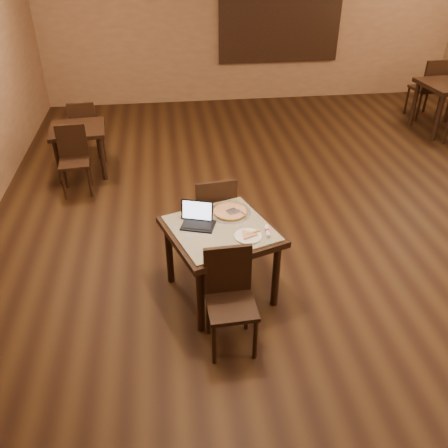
{
  "coord_description": "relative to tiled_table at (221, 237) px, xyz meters",
  "views": [
    {
      "loc": [
        -1.79,
        -4.4,
        3.12
      ],
      "look_at": [
        -1.33,
        -0.92,
        0.85
      ],
      "focal_mm": 38.0,
      "sensor_mm": 36.0,
      "label": 1
    }
  ],
  "objects": [
    {
      "name": "ground",
      "position": [
        1.35,
        0.84,
        -0.66
      ],
      "size": [
        10.0,
        10.0,
        0.0
      ],
      "primitive_type": "plane",
      "color": "black",
      "rests_on": "ground"
    },
    {
      "name": "wall_back",
      "position": [
        1.35,
        5.84,
        0.84
      ],
      "size": [
        8.0,
        0.02,
        3.0
      ],
      "primitive_type": "cube",
      "color": "#8A6246",
      "rests_on": "ground"
    },
    {
      "name": "mural",
      "position": [
        1.85,
        5.81,
        0.89
      ],
      "size": [
        2.34,
        0.05,
        1.64
      ],
      "color": "navy",
      "rests_on": "wall_back"
    },
    {
      "name": "tiled_table",
      "position": [
        0.0,
        0.0,
        0.0
      ],
      "size": [
        1.17,
        1.17,
        0.76
      ],
      "rotation": [
        0.0,
        0.0,
        0.33
      ],
      "color": "black",
      "rests_on": "ground"
    },
    {
      "name": "chair_main_near",
      "position": [
        -0.0,
        -0.62,
        -0.14
      ],
      "size": [
        0.41,
        0.41,
        0.92
      ],
      "rotation": [
        0.0,
        0.0,
        0.04
      ],
      "color": "black",
      "rests_on": "ground"
    },
    {
      "name": "chair_main_far",
      "position": [
        0.01,
        0.62,
        -0.12
      ],
      "size": [
        0.46,
        0.46,
        0.96
      ],
      "rotation": [
        0.0,
        0.0,
        3.26
      ],
      "color": "black",
      "rests_on": "ground"
    },
    {
      "name": "laptop",
      "position": [
        -0.2,
        0.1,
        0.16
      ],
      "size": [
        0.35,
        0.31,
        0.2
      ],
      "rotation": [
        0.0,
        0.0,
        -0.32
      ],
      "color": "black",
      "rests_on": "tiled_table"
    },
    {
      "name": "plate",
      "position": [
        0.22,
        -0.18,
        0.11
      ],
      "size": [
        0.25,
        0.25,
        0.01
      ],
      "primitive_type": "cylinder",
      "color": "white",
      "rests_on": "tiled_table"
    },
    {
      "name": "pizza_slice",
      "position": [
        0.22,
        -0.18,
        0.13
      ],
      "size": [
        0.23,
        0.23,
        0.02
      ],
      "primitive_type": null,
      "rotation": [
        0.0,
        0.0,
        0.43
      ],
      "color": "beige",
      "rests_on": "plate"
    },
    {
      "name": "pizza_pan",
      "position": [
        0.12,
        0.24,
        0.11
      ],
      "size": [
        0.4,
        0.4,
        0.01
      ],
      "primitive_type": "cylinder",
      "color": "silver",
      "rests_on": "tiled_table"
    },
    {
      "name": "pizza_whole",
      "position": [
        0.12,
        0.24,
        0.12
      ],
      "size": [
        0.32,
        0.32,
        0.02
      ],
      "color": "beige",
      "rests_on": "pizza_pan"
    },
    {
      "name": "spatula",
      "position": [
        0.14,
        0.22,
        0.13
      ],
      "size": [
        0.2,
        0.27,
        0.01
      ],
      "primitive_type": "cube",
      "rotation": [
        0.0,
        0.0,
        0.41
      ],
      "color": "silver",
      "rests_on": "pizza_whole"
    },
    {
      "name": "napkin_roll",
      "position": [
        0.4,
        -0.14,
        0.12
      ],
      "size": [
        0.05,
        0.17,
        0.04
      ],
      "rotation": [
        0.0,
        0.0,
        -0.11
      ],
      "color": "white",
      "rests_on": "tiled_table"
    },
    {
      "name": "other_table_a_chair_far",
      "position": [
        4.3,
        4.33,
        -0.05
      ],
      "size": [
        0.5,
        0.5,
        1.07
      ],
      "rotation": [
        0.0,
        0.0,
        3.23
      ],
      "color": "black",
      "rests_on": "ground"
    },
    {
      "name": "other_table_b",
      "position": [
        -1.65,
        2.87,
        -0.09
      ],
      "size": [
        0.8,
        0.8,
        0.69
      ],
      "rotation": [
        0.0,
        0.0,
        0.09
      ],
      "color": "black",
      "rests_on": "ground"
    },
    {
      "name": "other_table_b_chair_near",
      "position": [
        -1.65,
        2.35,
        -0.16
      ],
      "size": [
        0.42,
        0.42,
        0.89
      ],
      "rotation": [
        0.0,
        0.0,
        0.09
      ],
      "color": "black",
      "rests_on": "ground"
    },
    {
      "name": "other_table_b_chair_far",
      "position": [
        -1.64,
        3.39,
        -0.16
      ],
      "size": [
        0.42,
        0.42,
        0.89
      ],
      "rotation": [
        0.0,
        0.0,
        3.23
      ],
      "color": "black",
      "rests_on": "ground"
    }
  ]
}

